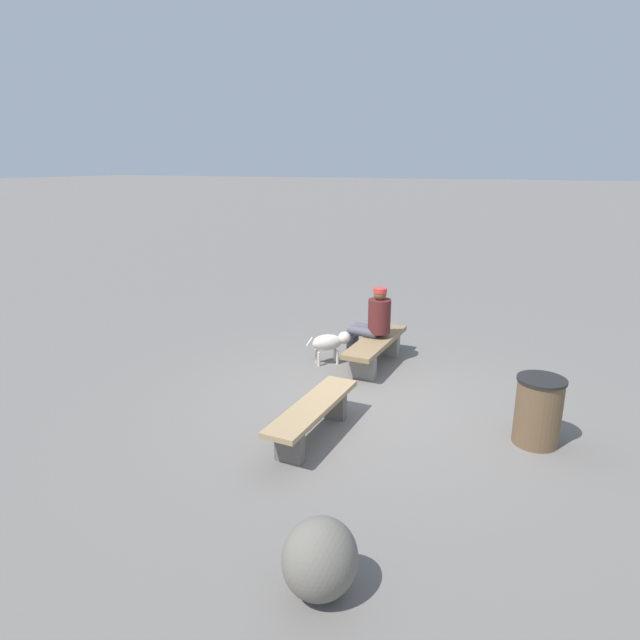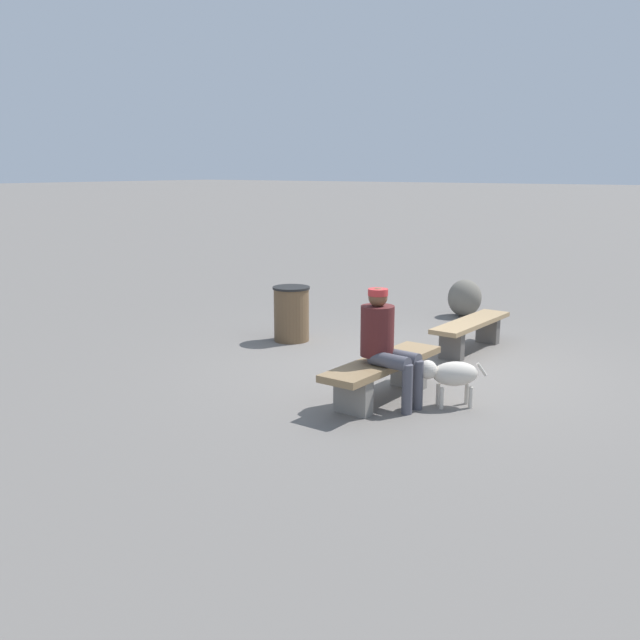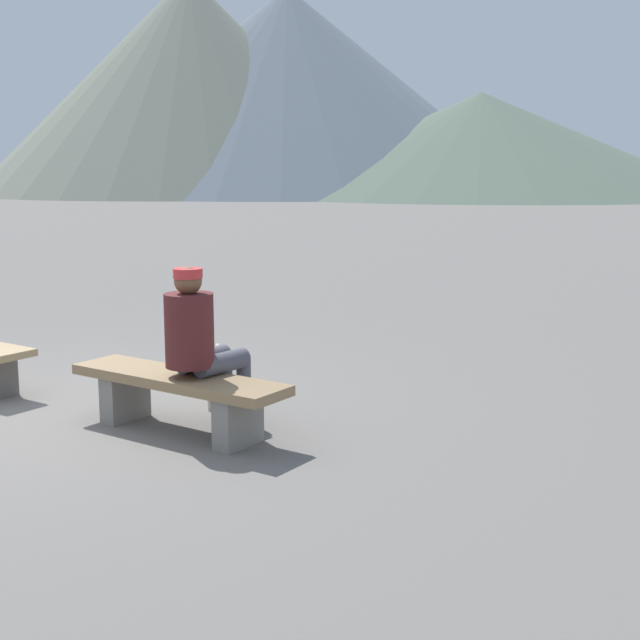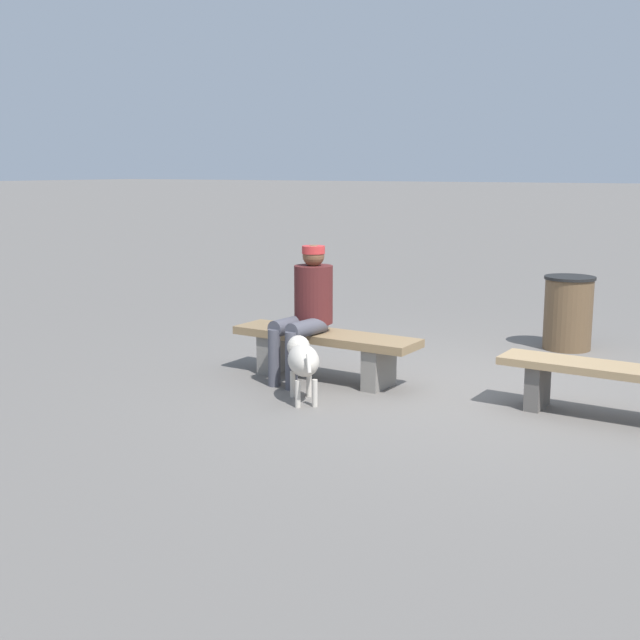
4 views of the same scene
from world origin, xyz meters
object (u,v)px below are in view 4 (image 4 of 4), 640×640
at_px(bench_right, 325,346).
at_px(seated_person, 307,304).
at_px(bench_left, 611,380).
at_px(trash_bin, 568,313).
at_px(dog, 302,359).

distance_m(bench_right, seated_person, 0.42).
bearing_deg(bench_left, seated_person, 5.29).
distance_m(seated_person, trash_bin, 3.04).
bearing_deg(bench_right, seated_person, 35.86).
xyz_separation_m(bench_right, trash_bin, (-1.56, -2.42, 0.08)).
xyz_separation_m(bench_right, dog, (-0.19, 0.69, 0.04)).
xyz_separation_m(dog, trash_bin, (-1.37, -3.11, 0.04)).
xyz_separation_m(bench_left, bench_right, (2.49, 0.08, 0.00)).
bearing_deg(bench_left, trash_bin, -66.94).
bearing_deg(bench_right, bench_left, -176.59).
bearing_deg(trash_bin, dog, 66.17).
xyz_separation_m(bench_right, seated_person, (0.13, 0.09, 0.39)).
height_order(dog, trash_bin, trash_bin).
distance_m(bench_left, dog, 2.42).
height_order(bench_left, dog, dog).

